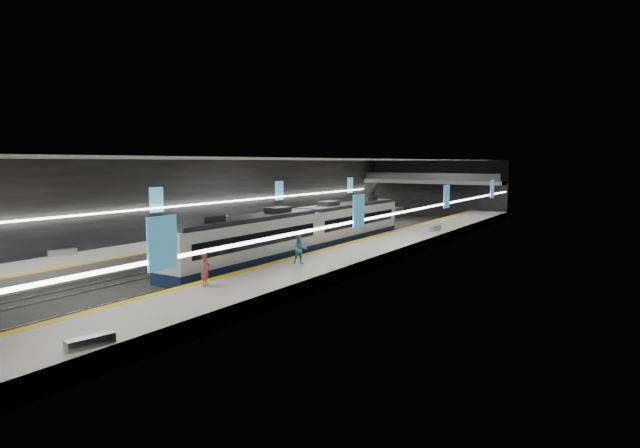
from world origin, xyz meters
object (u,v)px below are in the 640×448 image
Objects in this scene: bench_left_far at (271,222)px; bench_right_near at (90,342)px; passenger_right_b at (300,250)px; passenger_right_a at (205,269)px; train at (305,230)px; escalator at (362,197)px; passenger_left_a at (227,226)px; bench_left_near at (62,252)px; passenger_left_b at (205,229)px; bench_right_far at (435,229)px.

bench_right_near is at bearing -80.82° from bench_left_far.
passenger_right_a is at bearing -140.30° from passenger_right_b.
train is 8.72m from passenger_right_b.
bench_left_far is at bearing 137.94° from train.
escalator is 4.07× the size of passenger_left_a.
train is at bearing 70.28° from bench_left_near.
passenger_left_b is at bearing -22.48° from passenger_left_a.
bench_right_near is 0.92× the size of passenger_right_a.
passenger_right_b is 15.12m from passenger_left_a.
bench_right_near is at bearing 39.85° from passenger_left_a.
passenger_right_b is (-2.48, 17.37, 0.76)m from bench_right_near.
escalator is 31.06m from passenger_left_b.
bench_left_near is 1.06× the size of bench_right_far.
train is at bearing 77.33° from passenger_right_b.
bench_left_near is at bearing -130.87° from train.
passenger_left_b reaches higher than bench_left_near.
train reaches higher than passenger_right_a.
passenger_right_b is at bearing -58.76° from train.
bench_right_near is 29.39m from passenger_left_a.
train is 25.81m from bench_right_near.
bench_left_far is at bearing 87.96° from passenger_right_b.
train is at bearing 97.20° from passenger_left_a.
passenger_right_b is at bearing 67.88° from passenger_left_a.
passenger_right_b reaches higher than passenger_right_a.
passenger_left_a reaches higher than bench_left_far.
passenger_left_a is (2.73, -10.12, 0.76)m from bench_left_far.
bench_right_near is at bearing -74.25° from train.
train is 15.43m from bench_right_far.
passenger_right_a is 0.98× the size of passenger_right_b.
passenger_left_b is at bearing -100.38° from bench_left_far.
bench_left_far is 17.85m from bench_right_far.
bench_right_near is at bearing -87.78° from bench_right_far.
bench_left_near is at bearing -121.97° from bench_right_far.
bench_left_far is 23.73m from passenger_right_b.
passenger_right_b reaches higher than bench_right_near.
escalator is 4.21× the size of passenger_right_a.
bench_left_far is at bearing 129.25° from bench_right_near.
bench_left_far is (0.69, 24.08, -0.02)m from bench_left_near.
train is 15.44× the size of passenger_right_b.
passenger_right_a is (14.95, -25.58, 0.73)m from bench_left_far.
passenger_left_a is at bearing -87.22° from escalator.
bench_right_far is 21.66m from passenger_right_b.
passenger_left_b is at bearing -169.98° from train.
bench_left_near is at bearing -110.05° from bench_left_far.
passenger_left_b is (-13.26, 13.67, -0.10)m from passenger_right_a.
bench_left_near is 21.93m from bench_right_near.
bench_left_near is at bearing 157.32° from passenger_right_b.
passenger_right_b is at bearing -29.33° from passenger_right_a.
train reaches higher than passenger_right_b.
train is 31.01m from escalator.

